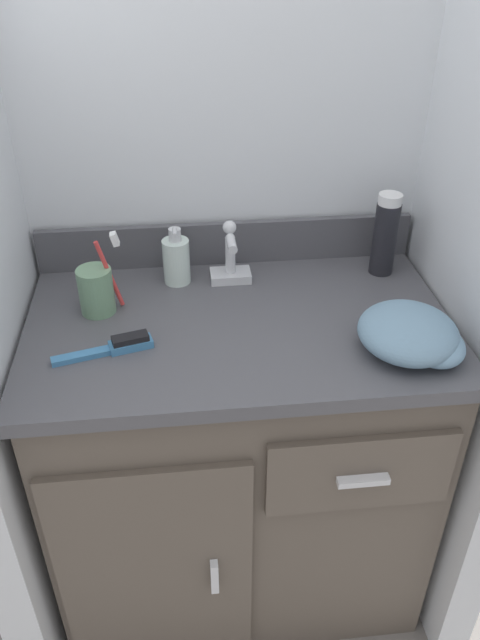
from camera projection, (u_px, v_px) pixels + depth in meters
name	position (u px, v px, depth m)	size (l,w,h in m)	color
ground_plane	(239.00, 563.00, 1.71)	(6.00, 6.00, 0.00)	slate
wall_back	(223.00, 129.00, 1.35)	(1.04, 0.08, 2.20)	silver
vanity	(238.00, 456.00, 1.47)	(0.86, 0.54, 0.80)	brown
backsplash	(227.00, 243.00, 1.44)	(0.86, 0.02, 0.10)	#4C4C51
sink_faucet	(230.00, 261.00, 1.37)	(0.09, 0.09, 0.14)	silver
toothbrush_cup	(97.00, 290.00, 1.27)	(0.09, 0.07, 0.17)	gray
soap_dispenser	(176.00, 260.00, 1.37)	(0.06, 0.06, 0.13)	silver
shaving_cream_can	(385.00, 235.00, 1.38)	(0.05, 0.05, 0.19)	black
hairbrush	(117.00, 346.00, 1.17)	(0.19, 0.07, 0.03)	teal
hand_towel	(414.00, 335.00, 1.16)	(0.19, 0.19, 0.08)	#6B8EA8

